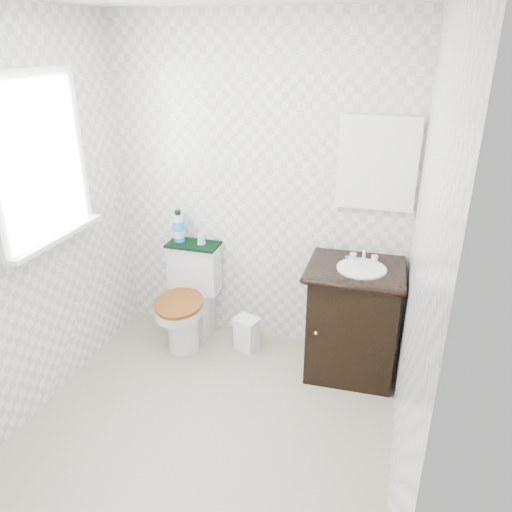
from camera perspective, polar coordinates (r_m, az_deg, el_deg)
The scene contains 14 objects.
floor at distance 3.23m, azimuth -6.06°, elevation -19.62°, with size 2.40×2.40×0.00m, color #ACA38B.
wall_back at distance 3.63m, azimuth 0.32°, elevation 7.54°, with size 2.40×2.40×0.00m, color white.
wall_front at distance 1.69m, azimuth -23.99°, elevation -15.33°, with size 2.40×2.40×0.00m, color white.
wall_left at distance 3.15m, azimuth -25.92°, elevation 2.56°, with size 2.40×2.40×0.00m, color white.
wall_right at distance 2.38m, azimuth 18.00°, elevation -2.68°, with size 2.40×2.40×0.00m, color white.
window at distance 3.22m, azimuth -23.74°, elevation 9.91°, with size 0.02×0.70×0.90m, color white.
mirror at distance 3.41m, azimuth 13.69°, elevation 10.18°, with size 0.50×0.02×0.60m, color silver.
toilet at distance 3.92m, azimuth -7.57°, elevation -5.12°, with size 0.43×0.65×0.75m.
vanity at distance 3.54m, azimuth 11.01°, elevation -6.98°, with size 0.64×0.55×0.92m.
trash_bin at distance 3.86m, azimuth -1.06°, elevation -8.81°, with size 0.22×0.20×0.27m.
towel at distance 3.84m, azimuth -7.19°, elevation 1.31°, with size 0.40×0.22×0.02m, color black.
mouthwash_bottle at distance 3.86m, azimuth -8.84°, elevation 3.29°, with size 0.09×0.09×0.25m.
cup at distance 3.80m, azimuth -6.27°, elevation 1.96°, with size 0.07×0.07×0.08m, color #7EB6CE.
soap_bar at distance 3.47m, azimuth 10.73°, elevation -0.11°, with size 0.07×0.05×0.02m, color #177170.
Camera 1 is at (0.97, -2.15, 2.21)m, focal length 35.00 mm.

